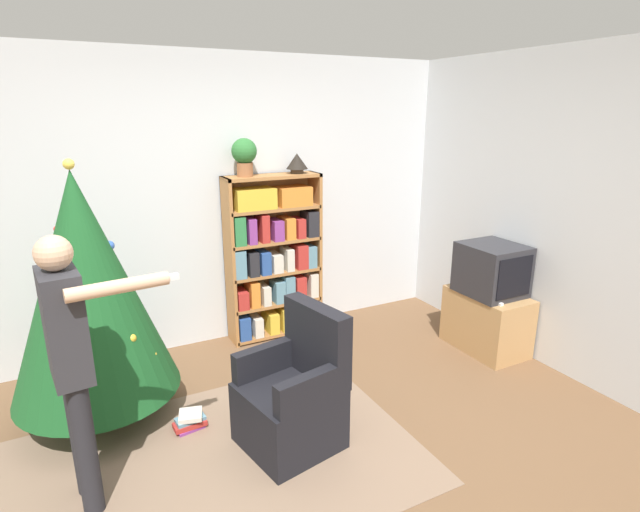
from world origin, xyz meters
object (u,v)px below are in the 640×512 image
at_px(armchair, 294,398).
at_px(potted_plant, 244,154).
at_px(standing_person, 71,354).
at_px(table_lamp, 297,162).
at_px(television, 492,269).
at_px(bookshelf, 274,258).
at_px(christmas_tree, 86,287).

relative_size(armchair, potted_plant, 2.80).
xyz_separation_m(armchair, standing_person, (-1.23, 0.05, 0.59)).
bearing_deg(potted_plant, table_lamp, -0.00).
xyz_separation_m(television, potted_plant, (-1.83, 1.18, 0.98)).
bearing_deg(potted_plant, standing_person, -134.14).
bearing_deg(armchair, standing_person, -103.70).
xyz_separation_m(bookshelf, table_lamp, (0.25, 0.01, 0.88)).
height_order(potted_plant, table_lamp, potted_plant).
xyz_separation_m(armchair, table_lamp, (0.78, 1.60, 1.33)).
height_order(christmas_tree, table_lamp, christmas_tree).
relative_size(bookshelf, standing_person, 1.01).
bearing_deg(bookshelf, television, -36.51).
distance_m(bookshelf, table_lamp, 0.92).
bearing_deg(television, christmas_tree, 171.80).
bearing_deg(standing_person, armchair, 81.28).
xyz_separation_m(television, armchair, (-2.11, -0.42, -0.44)).
height_order(christmas_tree, standing_person, christmas_tree).
distance_m(bookshelf, standing_person, 2.34).
relative_size(television, armchair, 0.56).
height_order(bookshelf, television, bookshelf).
relative_size(bookshelf, table_lamp, 7.76).
height_order(television, standing_person, standing_person).
bearing_deg(christmas_tree, armchair, -38.65).
xyz_separation_m(television, christmas_tree, (-3.21, 0.46, 0.22)).
xyz_separation_m(television, table_lamp, (-1.33, 1.18, 0.89)).
relative_size(christmas_tree, armchair, 1.99).
bearing_deg(christmas_tree, television, -8.20).
distance_m(christmas_tree, standing_person, 0.84).
relative_size(christmas_tree, standing_person, 1.19).
distance_m(armchair, potted_plant, 2.16).
bearing_deg(table_lamp, potted_plant, 180.00).
bearing_deg(table_lamp, standing_person, -142.29).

